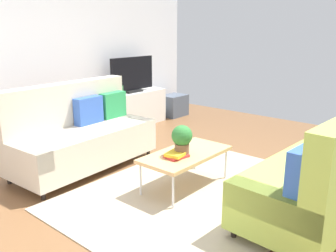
% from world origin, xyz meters
% --- Properties ---
extents(ground_plane, '(7.68, 7.68, 0.00)m').
position_xyz_m(ground_plane, '(0.00, 0.00, 0.00)').
color(ground_plane, brown).
extents(wall_far, '(6.40, 0.12, 2.90)m').
position_xyz_m(wall_far, '(0.00, 2.80, 1.45)').
color(wall_far, silver).
rests_on(wall_far, ground_plane).
extents(area_rug, '(2.90, 2.20, 0.01)m').
position_xyz_m(area_rug, '(-0.02, -0.17, 0.01)').
color(area_rug, tan).
rests_on(area_rug, ground_plane).
extents(couch_beige, '(1.94, 0.95, 1.10)m').
position_xyz_m(couch_beige, '(-0.35, 1.45, 0.45)').
color(couch_beige, beige).
rests_on(couch_beige, ground_plane).
extents(couch_green, '(1.94, 0.93, 1.10)m').
position_xyz_m(couch_green, '(0.32, -1.39, 0.44)').
color(couch_green, '#A3BC4C').
rests_on(couch_green, ground_plane).
extents(coffee_table, '(1.10, 0.56, 0.42)m').
position_xyz_m(coffee_table, '(0.03, 0.03, 0.39)').
color(coffee_table, tan).
rests_on(coffee_table, ground_plane).
extents(tv_console, '(1.40, 0.44, 0.64)m').
position_xyz_m(tv_console, '(1.54, 2.46, 0.32)').
color(tv_console, silver).
rests_on(tv_console, ground_plane).
extents(tv, '(1.00, 0.20, 0.64)m').
position_xyz_m(tv, '(1.54, 2.44, 0.95)').
color(tv, black).
rests_on(tv, tv_console).
extents(storage_trunk, '(0.52, 0.40, 0.44)m').
position_xyz_m(storage_trunk, '(2.64, 2.36, 0.22)').
color(storage_trunk, '#4C5666').
rests_on(storage_trunk, ground_plane).
extents(potted_plant, '(0.23, 0.23, 0.34)m').
position_xyz_m(potted_plant, '(-0.06, 0.01, 0.61)').
color(potted_plant, brown).
rests_on(potted_plant, coffee_table).
extents(table_book_0, '(0.26, 0.21, 0.03)m').
position_xyz_m(table_book_0, '(-0.15, 0.01, 0.43)').
color(table_book_0, red).
rests_on(table_book_0, coffee_table).
extents(table_book_1, '(0.27, 0.22, 0.03)m').
position_xyz_m(table_book_1, '(-0.15, 0.01, 0.46)').
color(table_book_1, gold).
rests_on(table_book_1, table_book_0).
extents(vase_0, '(0.10, 0.10, 0.14)m').
position_xyz_m(vase_0, '(0.96, 2.51, 0.71)').
color(vase_0, '#B24C4C').
rests_on(vase_0, tv_console).
extents(vase_1, '(0.08, 0.08, 0.17)m').
position_xyz_m(vase_1, '(1.12, 2.51, 0.73)').
color(vase_1, '#B24C4C').
rests_on(vase_1, tv_console).
extents(bottle_0, '(0.04, 0.04, 0.16)m').
position_xyz_m(bottle_0, '(1.26, 2.42, 0.72)').
color(bottle_0, '#3F8C4C').
rests_on(bottle_0, tv_console).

